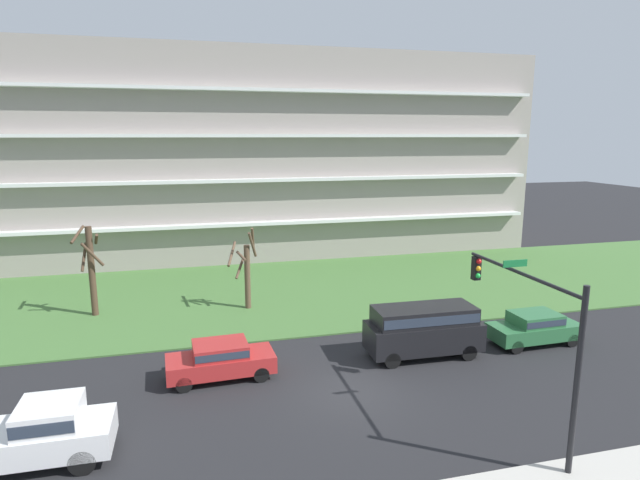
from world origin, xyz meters
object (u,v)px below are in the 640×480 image
van_black_near_left (424,327)px  sedan_red_center_left (221,359)px  tree_left (246,270)px  tree_far_left (91,268)px  sedan_green_near_right (535,327)px  pickup_white_center_right (28,435)px  traffic_signal_mast (533,321)px

van_black_near_left → sedan_red_center_left: 9.13m
sedan_red_center_left → tree_left: bearing=-106.2°
tree_far_left → sedan_green_near_right: size_ratio=1.15×
van_black_near_left → pickup_white_center_right: (-15.21, -4.50, -0.38)m
tree_far_left → sedan_green_near_right: bearing=-24.3°
tree_left → pickup_white_center_right: size_ratio=0.90×
tree_left → traffic_signal_mast: size_ratio=0.81×
tree_far_left → sedan_red_center_left: tree_far_left is taller
van_black_near_left → traffic_signal_mast: traffic_signal_mast is taller
pickup_white_center_right → sedan_green_near_right: size_ratio=1.22×
tree_left → sedan_green_near_right: tree_left is taller
tree_far_left → tree_left: tree_far_left is taller
tree_far_left → tree_left: size_ratio=1.05×
van_black_near_left → sedan_green_near_right: bearing=-178.6°
tree_far_left → van_black_near_left: tree_far_left is taller
sedan_green_near_right → traffic_signal_mast: traffic_signal_mast is taller
tree_left → tree_far_left: bearing=174.1°
van_black_near_left → sedan_red_center_left: van_black_near_left is taller
sedan_red_center_left → pickup_white_center_right: 7.58m
pickup_white_center_right → tree_far_left: bearing=91.3°
van_black_near_left → pickup_white_center_right: 15.87m
tree_far_left → traffic_signal_mast: 22.92m
tree_left → sedan_red_center_left: 9.09m
traffic_signal_mast → tree_far_left: bearing=133.7°
van_black_near_left → tree_left: bearing=-49.8°
tree_far_left → sedan_green_near_right: 23.41m
tree_left → van_black_near_left: tree_left is taller
traffic_signal_mast → van_black_near_left: bearing=93.2°
sedan_green_near_right → tree_far_left: bearing=-25.7°
sedan_red_center_left → pickup_white_center_right: size_ratio=0.83×
tree_far_left → sedan_green_near_right: (21.27, -9.59, -1.94)m
sedan_red_center_left → traffic_signal_mast: size_ratio=0.74×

